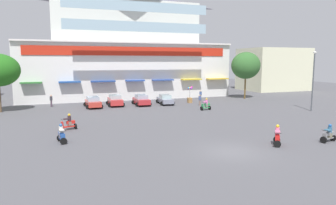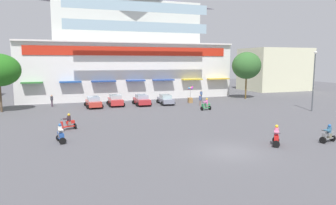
{
  "view_description": "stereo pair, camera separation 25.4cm",
  "coord_description": "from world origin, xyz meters",
  "px_view_note": "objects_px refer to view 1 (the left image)",
  "views": [
    {
      "loc": [
        -11.04,
        -17.97,
        6.29
      ],
      "look_at": [
        0.84,
        15.61,
        1.44
      ],
      "focal_mm": 32.57,
      "sensor_mm": 36.0,
      "label": 1
    },
    {
      "loc": [
        -10.8,
        -18.05,
        6.29
      ],
      "look_at": [
        0.84,
        15.61,
        1.44
      ],
      "focal_mm": 32.57,
      "sensor_mm": 36.0,
      "label": 2
    }
  ],
  "objects_px": {
    "parked_car_0": "(93,102)",
    "pedestrian_2": "(201,95)",
    "parked_car_1": "(115,100)",
    "scooter_rider_1": "(206,105)",
    "scooter_rider_4": "(68,123)",
    "scooter_rider_2": "(277,137)",
    "scooter_rider_0": "(329,135)",
    "streetlamp_near": "(313,77)",
    "scooter_rider_3": "(62,135)",
    "pedestrian_1": "(51,100)",
    "balloon_vendor_cart": "(190,96)",
    "pedestrian_0": "(200,99)",
    "parked_car_3": "(165,99)",
    "plaza_tree_1": "(246,66)",
    "parked_car_2": "(141,100)"
  },
  "relations": [
    {
      "from": "parked_car_0",
      "to": "pedestrian_2",
      "type": "distance_m",
      "value": 17.21
    },
    {
      "from": "parked_car_1",
      "to": "scooter_rider_1",
      "type": "height_order",
      "value": "parked_car_1"
    },
    {
      "from": "scooter_rider_4",
      "to": "scooter_rider_2",
      "type": "bearing_deg",
      "value": -35.84
    },
    {
      "from": "scooter_rider_0",
      "to": "streetlamp_near",
      "type": "relative_size",
      "value": 0.2
    },
    {
      "from": "scooter_rider_3",
      "to": "pedestrian_2",
      "type": "bearing_deg",
      "value": 42.74
    },
    {
      "from": "parked_car_0",
      "to": "scooter_rider_1",
      "type": "distance_m",
      "value": 15.31
    },
    {
      "from": "parked_car_0",
      "to": "scooter_rider_1",
      "type": "xyz_separation_m",
      "value": [
        13.53,
        -7.17,
        -0.1
      ]
    },
    {
      "from": "pedestrian_1",
      "to": "balloon_vendor_cart",
      "type": "xyz_separation_m",
      "value": [
        19.81,
        -2.57,
        0.04
      ]
    },
    {
      "from": "scooter_rider_3",
      "to": "balloon_vendor_cart",
      "type": "relative_size",
      "value": 0.6
    },
    {
      "from": "scooter_rider_1",
      "to": "pedestrian_0",
      "type": "xyz_separation_m",
      "value": [
        1.04,
        4.01,
        0.24
      ]
    },
    {
      "from": "parked_car_3",
      "to": "scooter_rider_1",
      "type": "distance_m",
      "value": 7.63
    },
    {
      "from": "scooter_rider_1",
      "to": "pedestrian_2",
      "type": "height_order",
      "value": "pedestrian_2"
    },
    {
      "from": "scooter_rider_0",
      "to": "pedestrian_0",
      "type": "distance_m",
      "value": 21.37
    },
    {
      "from": "pedestrian_2",
      "to": "balloon_vendor_cart",
      "type": "bearing_deg",
      "value": -145.66
    },
    {
      "from": "parked_car_0",
      "to": "scooter_rider_0",
      "type": "xyz_separation_m",
      "value": [
        15.54,
        -24.51,
        -0.17
      ]
    },
    {
      "from": "pedestrian_2",
      "to": "scooter_rider_0",
      "type": "bearing_deg",
      "value": -93.39
    },
    {
      "from": "streetlamp_near",
      "to": "scooter_rider_3",
      "type": "bearing_deg",
      "value": -169.52
    },
    {
      "from": "plaza_tree_1",
      "to": "parked_car_0",
      "type": "height_order",
      "value": "plaza_tree_1"
    },
    {
      "from": "parked_car_0",
      "to": "scooter_rider_4",
      "type": "distance_m",
      "value": 13.74
    },
    {
      "from": "scooter_rider_0",
      "to": "pedestrian_2",
      "type": "height_order",
      "value": "pedestrian_2"
    },
    {
      "from": "scooter_rider_0",
      "to": "streetlamp_near",
      "type": "distance_m",
      "value": 16.54
    },
    {
      "from": "plaza_tree_1",
      "to": "scooter_rider_1",
      "type": "xyz_separation_m",
      "value": [
        -11.74,
        -8.87,
        -4.91
      ]
    },
    {
      "from": "pedestrian_0",
      "to": "streetlamp_near",
      "type": "relative_size",
      "value": 0.21
    },
    {
      "from": "streetlamp_near",
      "to": "parked_car_3",
      "type": "bearing_deg",
      "value": 142.51
    },
    {
      "from": "parked_car_3",
      "to": "scooter_rider_4",
      "type": "relative_size",
      "value": 2.67
    },
    {
      "from": "scooter_rider_1",
      "to": "pedestrian_1",
      "type": "distance_m",
      "value": 21.3
    },
    {
      "from": "scooter_rider_2",
      "to": "balloon_vendor_cart",
      "type": "xyz_separation_m",
      "value": [
        3.27,
        23.94,
        0.34
      ]
    },
    {
      "from": "parked_car_0",
      "to": "balloon_vendor_cart",
      "type": "xyz_separation_m",
      "value": [
        14.42,
        0.05,
        0.23
      ]
    },
    {
      "from": "scooter_rider_0",
      "to": "balloon_vendor_cart",
      "type": "height_order",
      "value": "balloon_vendor_cart"
    },
    {
      "from": "parked_car_1",
      "to": "parked_car_3",
      "type": "xyz_separation_m",
      "value": [
        7.21,
        -0.82,
        -0.07
      ]
    },
    {
      "from": "parked_car_1",
      "to": "balloon_vendor_cart",
      "type": "distance_m",
      "value": 11.31
    },
    {
      "from": "parked_car_0",
      "to": "balloon_vendor_cart",
      "type": "relative_size",
      "value": 1.72
    },
    {
      "from": "parked_car_2",
      "to": "scooter_rider_1",
      "type": "relative_size",
      "value": 2.61
    },
    {
      "from": "scooter_rider_1",
      "to": "scooter_rider_4",
      "type": "bearing_deg",
      "value": -160.32
    },
    {
      "from": "scooter_rider_1",
      "to": "balloon_vendor_cart",
      "type": "bearing_deg",
      "value": 82.96
    },
    {
      "from": "pedestrian_0",
      "to": "balloon_vendor_cart",
      "type": "height_order",
      "value": "balloon_vendor_cart"
    },
    {
      "from": "parked_car_1",
      "to": "pedestrian_0",
      "type": "height_order",
      "value": "parked_car_1"
    },
    {
      "from": "parked_car_1",
      "to": "balloon_vendor_cart",
      "type": "xyz_separation_m",
      "value": [
        11.3,
        -0.53,
        0.2
      ]
    },
    {
      "from": "scooter_rider_1",
      "to": "scooter_rider_2",
      "type": "bearing_deg",
      "value": -98.08
    },
    {
      "from": "parked_car_0",
      "to": "parked_car_2",
      "type": "relative_size",
      "value": 1.06
    },
    {
      "from": "parked_car_2",
      "to": "scooter_rider_0",
      "type": "relative_size",
      "value": 2.78
    },
    {
      "from": "scooter_rider_0",
      "to": "pedestrian_0",
      "type": "relative_size",
      "value": 0.94
    },
    {
      "from": "parked_car_1",
      "to": "pedestrian_1",
      "type": "distance_m",
      "value": 8.76
    },
    {
      "from": "balloon_vendor_cart",
      "to": "parked_car_1",
      "type": "bearing_deg",
      "value": 177.34
    },
    {
      "from": "scooter_rider_1",
      "to": "pedestrian_1",
      "type": "height_order",
      "value": "pedestrian_1"
    },
    {
      "from": "scooter_rider_0",
      "to": "scooter_rider_3",
      "type": "xyz_separation_m",
      "value": [
        -19.71,
        6.74,
        0.03
      ]
    },
    {
      "from": "parked_car_1",
      "to": "scooter_rider_3",
      "type": "relative_size",
      "value": 2.71
    },
    {
      "from": "pedestrian_0",
      "to": "balloon_vendor_cart",
      "type": "relative_size",
      "value": 0.63
    },
    {
      "from": "parked_car_0",
      "to": "streetlamp_near",
      "type": "relative_size",
      "value": 0.58
    },
    {
      "from": "parked_car_1",
      "to": "scooter_rider_3",
      "type": "xyz_separation_m",
      "value": [
        -7.29,
        -18.35,
        -0.17
      ]
    }
  ]
}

